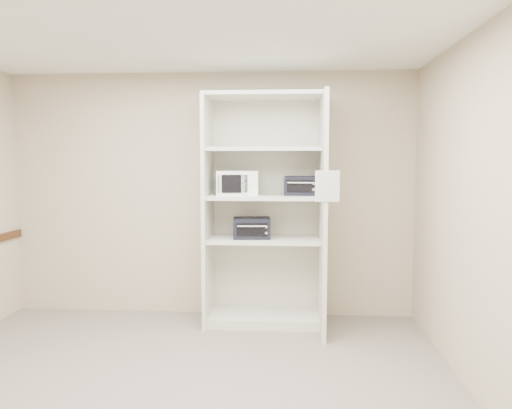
# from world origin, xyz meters

# --- Properties ---
(floor) EXTENTS (4.50, 4.00, 0.01)m
(floor) POSITION_xyz_m (0.00, 0.00, 0.00)
(floor) COLOR slate
(floor) RESTS_ON ground
(ceiling) EXTENTS (4.50, 4.00, 0.01)m
(ceiling) POSITION_xyz_m (0.00, 0.00, 2.70)
(ceiling) COLOR white
(wall_back) EXTENTS (4.50, 0.02, 2.70)m
(wall_back) POSITION_xyz_m (0.00, 2.00, 1.35)
(wall_back) COLOR #BBAE8E
(wall_back) RESTS_ON ground
(wall_front) EXTENTS (4.50, 0.02, 2.70)m
(wall_front) POSITION_xyz_m (0.00, -2.00, 1.35)
(wall_front) COLOR #BBAE8E
(wall_front) RESTS_ON ground
(wall_right) EXTENTS (0.02, 4.00, 2.70)m
(wall_right) POSITION_xyz_m (2.25, 0.00, 1.35)
(wall_right) COLOR #BBAE8E
(wall_right) RESTS_ON ground
(shelving_unit) EXTENTS (1.24, 0.92, 2.42)m
(shelving_unit) POSITION_xyz_m (0.67, 1.70, 1.13)
(shelving_unit) COLOR beige
(shelving_unit) RESTS_ON floor
(microwave) EXTENTS (0.46, 0.37, 0.26)m
(microwave) POSITION_xyz_m (0.34, 1.67, 1.50)
(microwave) COLOR white
(microwave) RESTS_ON shelving_unit
(toaster_oven_upper) EXTENTS (0.36, 0.28, 0.20)m
(toaster_oven_upper) POSITION_xyz_m (1.01, 1.72, 1.47)
(toaster_oven_upper) COLOR black
(toaster_oven_upper) RESTS_ON shelving_unit
(toaster_oven_lower) EXTENTS (0.41, 0.32, 0.21)m
(toaster_oven_lower) POSITION_xyz_m (0.49, 1.66, 1.03)
(toaster_oven_lower) COLOR black
(toaster_oven_lower) RESTS_ON shelving_unit
(paper_sign) EXTENTS (0.22, 0.02, 0.28)m
(paper_sign) POSITION_xyz_m (1.23, 1.07, 1.50)
(paper_sign) COLOR white
(paper_sign) RESTS_ON shelving_unit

